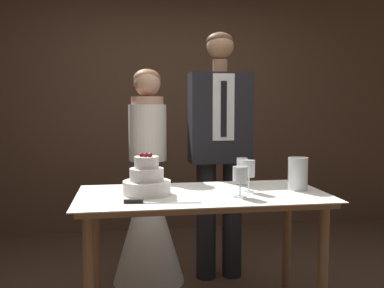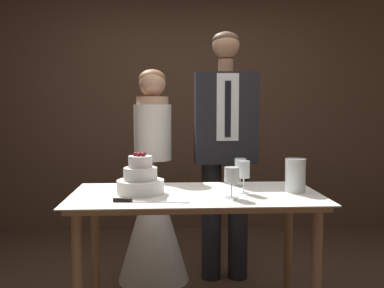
{
  "view_description": "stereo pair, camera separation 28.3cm",
  "coord_description": "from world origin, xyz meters",
  "px_view_note": "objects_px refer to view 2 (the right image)",
  "views": [
    {
      "loc": [
        -0.45,
        -2.51,
        1.33
      ],
      "look_at": [
        -0.01,
        0.28,
        1.08
      ],
      "focal_mm": 40.0,
      "sensor_mm": 36.0,
      "label": 1
    },
    {
      "loc": [
        -0.17,
        -2.54,
        1.33
      ],
      "look_at": [
        -0.01,
        0.28,
        1.08
      ],
      "focal_mm": 40.0,
      "sensor_mm": 36.0,
      "label": 2
    }
  ],
  "objects_px": {
    "wine_glass_far": "(240,167)",
    "bride": "(153,204)",
    "cake_table": "(196,211)",
    "wine_glass_near": "(232,176)",
    "cake_knife": "(136,201)",
    "groom": "(225,142)",
    "hurricane_candle": "(295,176)",
    "wine_glass_middle": "(244,170)",
    "tiered_cake": "(140,180)"
  },
  "relations": [
    {
      "from": "cake_table",
      "to": "tiered_cake",
      "type": "relative_size",
      "value": 5.25
    },
    {
      "from": "tiered_cake",
      "to": "wine_glass_far",
      "type": "distance_m",
      "value": 0.64
    },
    {
      "from": "wine_glass_middle",
      "to": "cake_knife",
      "type": "bearing_deg",
      "value": -160.62
    },
    {
      "from": "cake_table",
      "to": "bride",
      "type": "bearing_deg",
      "value": 109.71
    },
    {
      "from": "cake_table",
      "to": "wine_glass_near",
      "type": "relative_size",
      "value": 8.46
    },
    {
      "from": "tiered_cake",
      "to": "groom",
      "type": "xyz_separation_m",
      "value": [
        0.59,
        0.75,
        0.15
      ]
    },
    {
      "from": "cake_knife",
      "to": "wine_glass_far",
      "type": "distance_m",
      "value": 0.75
    },
    {
      "from": "cake_knife",
      "to": "wine_glass_near",
      "type": "xyz_separation_m",
      "value": [
        0.52,
        0.08,
        0.11
      ]
    },
    {
      "from": "cake_table",
      "to": "wine_glass_far",
      "type": "bearing_deg",
      "value": 33.7
    },
    {
      "from": "wine_glass_far",
      "to": "groom",
      "type": "bearing_deg",
      "value": 92.03
    },
    {
      "from": "wine_glass_near",
      "to": "bride",
      "type": "relative_size",
      "value": 0.11
    },
    {
      "from": "cake_table",
      "to": "groom",
      "type": "bearing_deg",
      "value": 70.27
    },
    {
      "from": "cake_table",
      "to": "wine_glass_middle",
      "type": "relative_size",
      "value": 7.67
    },
    {
      "from": "cake_knife",
      "to": "groom",
      "type": "height_order",
      "value": "groom"
    },
    {
      "from": "wine_glass_near",
      "to": "wine_glass_middle",
      "type": "distance_m",
      "value": 0.16
    },
    {
      "from": "cake_table",
      "to": "cake_knife",
      "type": "distance_m",
      "value": 0.41
    },
    {
      "from": "wine_glass_far",
      "to": "bride",
      "type": "xyz_separation_m",
      "value": [
        -0.57,
        0.57,
        -0.36
      ]
    },
    {
      "from": "cake_table",
      "to": "wine_glass_middle",
      "type": "height_order",
      "value": "wine_glass_middle"
    },
    {
      "from": "wine_glass_far",
      "to": "hurricane_candle",
      "type": "distance_m",
      "value": 0.35
    },
    {
      "from": "wine_glass_far",
      "to": "cake_knife",
      "type": "bearing_deg",
      "value": -146.81
    },
    {
      "from": "cake_knife",
      "to": "hurricane_candle",
      "type": "distance_m",
      "value": 0.95
    },
    {
      "from": "wine_glass_middle",
      "to": "hurricane_candle",
      "type": "bearing_deg",
      "value": 1.86
    },
    {
      "from": "wine_glass_near",
      "to": "groom",
      "type": "height_order",
      "value": "groom"
    },
    {
      "from": "tiered_cake",
      "to": "cake_knife",
      "type": "height_order",
      "value": "tiered_cake"
    },
    {
      "from": "wine_glass_far",
      "to": "hurricane_candle",
      "type": "bearing_deg",
      "value": -31.69
    },
    {
      "from": "cake_table",
      "to": "hurricane_candle",
      "type": "bearing_deg",
      "value": 1.26
    },
    {
      "from": "bride",
      "to": "wine_glass_near",
      "type": "bearing_deg",
      "value": -62.63
    },
    {
      "from": "tiered_cake",
      "to": "wine_glass_middle",
      "type": "relative_size",
      "value": 1.46
    },
    {
      "from": "wine_glass_middle",
      "to": "groom",
      "type": "xyz_separation_m",
      "value": [
        -0.01,
        0.76,
        0.1
      ]
    },
    {
      "from": "cake_table",
      "to": "hurricane_candle",
      "type": "height_order",
      "value": "hurricane_candle"
    },
    {
      "from": "tiered_cake",
      "to": "groom",
      "type": "height_order",
      "value": "groom"
    },
    {
      "from": "hurricane_candle",
      "to": "bride",
      "type": "distance_m",
      "value": 1.19
    },
    {
      "from": "wine_glass_near",
      "to": "wine_glass_far",
      "type": "relative_size",
      "value": 0.95
    },
    {
      "from": "tiered_cake",
      "to": "wine_glass_middle",
      "type": "height_order",
      "value": "tiered_cake"
    },
    {
      "from": "wine_glass_near",
      "to": "bride",
      "type": "xyz_separation_m",
      "value": [
        -0.46,
        0.89,
        -0.36
      ]
    },
    {
      "from": "tiered_cake",
      "to": "wine_glass_near",
      "type": "height_order",
      "value": "tiered_cake"
    },
    {
      "from": "wine_glass_near",
      "to": "hurricane_candle",
      "type": "distance_m",
      "value": 0.43
    },
    {
      "from": "wine_glass_far",
      "to": "wine_glass_middle",
      "type": "bearing_deg",
      "value": -93.81
    },
    {
      "from": "cake_knife",
      "to": "hurricane_candle",
      "type": "xyz_separation_m",
      "value": [
        0.92,
        0.22,
        0.09
      ]
    },
    {
      "from": "tiered_cake",
      "to": "cake_knife",
      "type": "distance_m",
      "value": 0.24
    },
    {
      "from": "cake_table",
      "to": "wine_glass_far",
      "type": "height_order",
      "value": "wine_glass_far"
    },
    {
      "from": "cake_table",
      "to": "hurricane_candle",
      "type": "distance_m",
      "value": 0.62
    },
    {
      "from": "hurricane_candle",
      "to": "wine_glass_near",
      "type": "bearing_deg",
      "value": -160.05
    },
    {
      "from": "wine_glass_near",
      "to": "wine_glass_far",
      "type": "bearing_deg",
      "value": 72.49
    },
    {
      "from": "wine_glass_middle",
      "to": "wine_glass_far",
      "type": "relative_size",
      "value": 1.05
    },
    {
      "from": "hurricane_candle",
      "to": "bride",
      "type": "xyz_separation_m",
      "value": [
        -0.86,
        0.75,
        -0.33
      ]
    },
    {
      "from": "tiered_cake",
      "to": "wine_glass_middle",
      "type": "xyz_separation_m",
      "value": [
        0.6,
        -0.01,
        0.05
      ]
    },
    {
      "from": "bride",
      "to": "groom",
      "type": "distance_m",
      "value": 0.72
    },
    {
      "from": "tiered_cake",
      "to": "hurricane_candle",
      "type": "height_order",
      "value": "tiered_cake"
    },
    {
      "from": "cake_table",
      "to": "wine_glass_far",
      "type": "xyz_separation_m",
      "value": [
        0.29,
        0.2,
        0.23
      ]
    }
  ]
}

